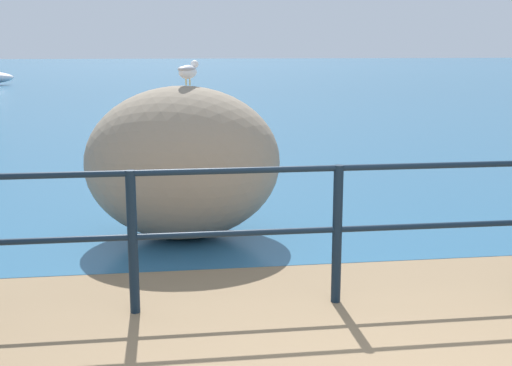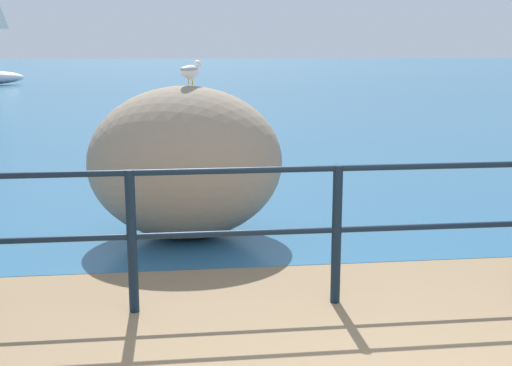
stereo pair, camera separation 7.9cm
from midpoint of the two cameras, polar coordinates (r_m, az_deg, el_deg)
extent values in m
cube|color=#846B4C|center=(22.65, -4.91, 6.83)|extent=(120.00, 120.00, 0.10)
cube|color=#285B7F|center=(50.41, -6.63, 9.51)|extent=(120.00, 90.00, 0.01)
cylinder|color=black|center=(4.72, -10.95, -5.04)|extent=(0.07, 0.07, 1.02)
cylinder|color=black|center=(4.85, 6.48, -4.42)|extent=(0.07, 0.07, 1.02)
cylinder|color=black|center=(4.74, 6.61, 1.28)|extent=(8.71, 0.04, 0.04)
cylinder|color=black|center=(4.84, 6.49, -3.96)|extent=(8.71, 0.04, 0.04)
ellipsoid|color=gray|center=(6.46, -6.58, 1.70)|extent=(1.87, 1.36, 1.48)
cylinder|color=gold|center=(6.42, -6.35, 8.55)|extent=(0.01, 0.01, 0.06)
cylinder|color=gold|center=(6.40, -6.02, 8.55)|extent=(0.01, 0.01, 0.06)
ellipsoid|color=white|center=(6.40, -6.20, 9.40)|extent=(0.24, 0.28, 0.13)
ellipsoid|color=#9E9EA3|center=(6.39, -6.31, 9.66)|extent=(0.24, 0.26, 0.06)
sphere|color=white|center=(6.50, -5.61, 10.06)|extent=(0.08, 0.08, 0.08)
cone|color=gold|center=(6.54, -5.37, 10.03)|extent=(0.05, 0.05, 0.02)
camera|label=1|loc=(0.04, -90.45, -0.09)|focal=46.86mm
camera|label=2|loc=(0.04, 89.55, 0.09)|focal=46.86mm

